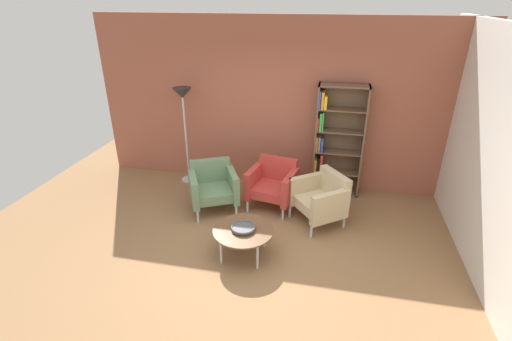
# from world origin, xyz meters

# --- Properties ---
(ground_plane) EXTENTS (8.32, 8.32, 0.00)m
(ground_plane) POSITION_xyz_m (0.00, 0.00, 0.00)
(ground_plane) COLOR olive
(brick_back_panel) EXTENTS (6.40, 0.12, 2.90)m
(brick_back_panel) POSITION_xyz_m (0.00, 2.46, 1.45)
(brick_back_panel) COLOR #9E5642
(brick_back_panel) RESTS_ON ground_plane
(plaster_right_partition) EXTENTS (0.12, 5.20, 2.90)m
(plaster_right_partition) POSITION_xyz_m (2.86, 0.60, 1.45)
(plaster_right_partition) COLOR silver
(plaster_right_partition) RESTS_ON ground_plane
(bookshelf_tall) EXTENTS (0.80, 0.30, 1.90)m
(bookshelf_tall) POSITION_xyz_m (1.03, 2.25, 0.94)
(bookshelf_tall) COLOR brown
(bookshelf_tall) RESTS_ON ground_plane
(coffee_table_low) EXTENTS (0.80, 0.80, 0.40)m
(coffee_table_low) POSITION_xyz_m (-0.05, 0.18, 0.37)
(coffee_table_low) COLOR brown
(coffee_table_low) RESTS_ON ground_plane
(decorative_bowl) EXTENTS (0.32, 0.32, 0.05)m
(decorative_bowl) POSITION_xyz_m (-0.05, 0.18, 0.43)
(decorative_bowl) COLOR #4C4C51
(decorative_bowl) RESTS_ON coffee_table_low
(armchair_by_bookshelf) EXTENTS (0.83, 0.78, 0.78)m
(armchair_by_bookshelf) POSITION_xyz_m (0.12, 1.53, 0.41)
(armchair_by_bookshelf) COLOR #B73833
(armchair_by_bookshelf) RESTS_ON ground_plane
(armchair_near_window) EXTENTS (0.92, 0.90, 0.78)m
(armchair_near_window) POSITION_xyz_m (-0.81, 1.24, 0.41)
(armchair_near_window) COLOR slate
(armchair_near_window) RESTS_ON ground_plane
(armchair_spare_guest) EXTENTS (0.94, 0.95, 0.78)m
(armchair_spare_guest) POSITION_xyz_m (0.90, 1.22, 0.41)
(armchair_spare_guest) COLOR #C6B289
(armchair_spare_guest) RESTS_ON ground_plane
(floor_lamp_torchiere) EXTENTS (0.32, 0.32, 1.74)m
(floor_lamp_torchiere) POSITION_xyz_m (-1.58, 2.14, 1.45)
(floor_lamp_torchiere) COLOR silver
(floor_lamp_torchiere) RESTS_ON ground_plane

